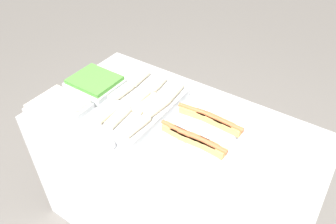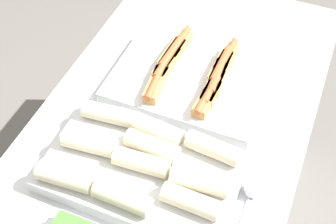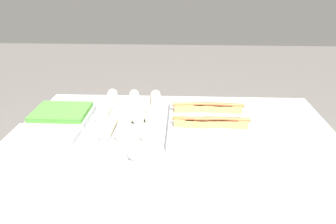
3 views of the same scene
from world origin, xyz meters
name	(u,v)px [view 3 (image 3 of 3)]	position (x,y,z in m)	size (l,w,h in m)	color
counter	(176,199)	(0.00, 0.00, 0.45)	(1.54, 0.85, 0.90)	silver
tray_hotdogs	(206,121)	(0.14, 0.00, 0.93)	(0.38, 0.51, 0.10)	silver
tray_wraps	(130,118)	(-0.24, 0.00, 0.94)	(0.34, 0.55, 0.10)	silver
tray_side_front	(39,144)	(-0.59, -0.26, 0.93)	(0.29, 0.25, 0.07)	silver
tray_side_back	(62,116)	(-0.59, 0.02, 0.93)	(0.29, 0.25, 0.07)	silver
serving_spoon_near	(131,154)	(-0.19, -0.31, 0.92)	(0.21, 0.05, 0.05)	silver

